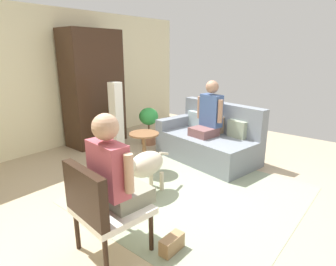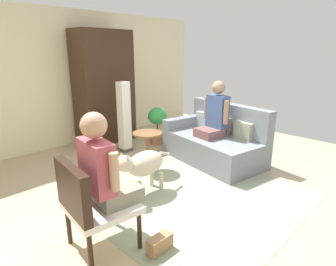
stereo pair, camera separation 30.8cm
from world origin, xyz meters
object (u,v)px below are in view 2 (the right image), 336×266
object	(u,v)px
armchair	(89,201)
person_on_couch	(215,114)
couch	(215,141)
armoire_cabinet	(104,88)
potted_plant	(157,123)
dog	(143,164)
person_on_armchair	(103,168)
handbag	(160,244)
column_lamp	(124,118)
round_end_table	(148,147)

from	to	relation	value
armchair	person_on_couch	size ratio (longest dim) A/B	0.99
couch	armoire_cabinet	distance (m)	2.43
potted_plant	armoire_cabinet	size ratio (longest dim) A/B	0.33
dog	potted_plant	xyz separation A→B (m)	(1.57, 1.39, 0.02)
person_on_armchair	potted_plant	bearing A→B (deg)	37.61
potted_plant	handbag	world-z (taller)	potted_plant
potted_plant	column_lamp	size ratio (longest dim) A/B	0.57
potted_plant	column_lamp	distance (m)	0.76
round_end_table	person_on_armchair	bearing A→B (deg)	-144.33
column_lamp	potted_plant	bearing A→B (deg)	-7.55
dog	column_lamp	world-z (taller)	column_lamp
round_end_table	armoire_cabinet	world-z (taller)	armoire_cabinet
couch	round_end_table	distance (m)	1.19
couch	armchair	bearing A→B (deg)	-168.39
person_on_couch	dog	size ratio (longest dim) A/B	1.03
armchair	dog	bearing A→B (deg)	25.22
armoire_cabinet	handbag	world-z (taller)	armoire_cabinet
armchair	column_lamp	bearing A→B (deg)	46.36
round_end_table	column_lamp	distance (m)	1.03
column_lamp	person_on_couch	bearing A→B (deg)	-62.46
person_on_armchair	column_lamp	size ratio (longest dim) A/B	0.67
column_lamp	handbag	size ratio (longest dim) A/B	5.04
person_on_couch	handbag	distance (m)	2.52
person_on_armchair	column_lamp	distance (m)	2.65
person_on_armchair	person_on_couch	bearing A→B (deg)	12.53
armchair	potted_plant	world-z (taller)	armchair
armchair	person_on_armchair	size ratio (longest dim) A/B	1.03
person_on_couch	round_end_table	distance (m)	1.22
armchair	person_on_couch	xyz separation A→B (m)	(2.64, 0.54, 0.28)
person_on_couch	round_end_table	bearing A→B (deg)	155.00
person_on_armchair	column_lamp	bearing A→B (deg)	48.98
armchair	round_end_table	bearing A→B (deg)	32.59
couch	potted_plant	bearing A→B (deg)	93.36
person_on_couch	armoire_cabinet	size ratio (longest dim) A/B	0.41
couch	armoire_cabinet	size ratio (longest dim) A/B	0.82
armoire_cabinet	column_lamp	bearing A→B (deg)	-98.85
armchair	column_lamp	distance (m)	2.73
dog	armoire_cabinet	xyz separation A→B (m)	(0.96, 2.26, 0.68)
round_end_table	dog	xyz separation A→B (m)	(-0.55, -0.53, 0.03)
armchair	couch	bearing A→B (deg)	11.61
couch	round_end_table	world-z (taller)	couch
potted_plant	armchair	bearing A→B (deg)	-144.26
person_on_armchair	armoire_cabinet	bearing A→B (deg)	56.17
potted_plant	armoire_cabinet	xyz separation A→B (m)	(-0.61, 0.87, 0.66)
round_end_table	dog	bearing A→B (deg)	-136.15
person_on_couch	person_on_armchair	size ratio (longest dim) A/B	1.04
person_on_couch	person_on_armchair	world-z (taller)	person_on_couch
armchair	potted_plant	xyz separation A→B (m)	(2.61, 1.88, -0.09)
person_on_couch	handbag	xyz separation A→B (m)	(-2.21, -0.98, -0.72)
person_on_couch	potted_plant	xyz separation A→B (m)	(-0.02, 1.35, -0.37)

